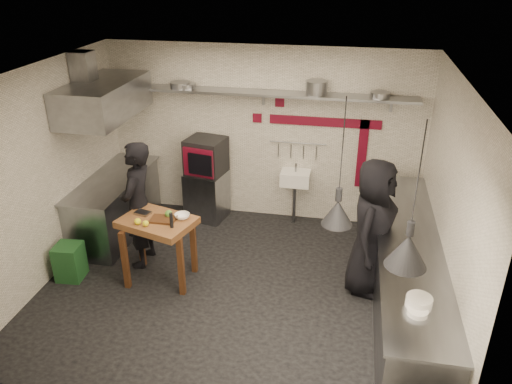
% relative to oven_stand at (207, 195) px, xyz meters
% --- Properties ---
extents(floor, '(5.00, 5.00, 0.00)m').
position_rel_oven_stand_xyz_m(floor, '(0.89, -1.80, -0.40)').
color(floor, black).
rests_on(floor, ground).
extents(ceiling, '(5.00, 5.00, 0.00)m').
position_rel_oven_stand_xyz_m(ceiling, '(0.89, -1.80, 2.40)').
color(ceiling, beige).
rests_on(ceiling, floor).
extents(wall_back, '(5.00, 0.04, 2.80)m').
position_rel_oven_stand_xyz_m(wall_back, '(0.89, 0.30, 1.00)').
color(wall_back, white).
rests_on(wall_back, floor).
extents(wall_front, '(5.00, 0.04, 2.80)m').
position_rel_oven_stand_xyz_m(wall_front, '(0.89, -3.90, 1.00)').
color(wall_front, white).
rests_on(wall_front, floor).
extents(wall_left, '(0.04, 4.20, 2.80)m').
position_rel_oven_stand_xyz_m(wall_left, '(-1.61, -1.80, 1.00)').
color(wall_left, white).
rests_on(wall_left, floor).
extents(wall_right, '(0.04, 4.20, 2.80)m').
position_rel_oven_stand_xyz_m(wall_right, '(3.39, -1.80, 1.00)').
color(wall_right, white).
rests_on(wall_right, floor).
extents(red_band_horiz, '(1.70, 0.02, 0.14)m').
position_rel_oven_stand_xyz_m(red_band_horiz, '(1.84, 0.28, 1.28)').
color(red_band_horiz, maroon).
rests_on(red_band_horiz, wall_back).
extents(red_band_vert, '(0.14, 0.02, 1.10)m').
position_rel_oven_stand_xyz_m(red_band_vert, '(2.44, 0.28, 0.80)').
color(red_band_vert, maroon).
rests_on(red_band_vert, wall_back).
extents(red_tile_a, '(0.14, 0.02, 0.14)m').
position_rel_oven_stand_xyz_m(red_tile_a, '(1.14, 0.28, 1.55)').
color(red_tile_a, maroon).
rests_on(red_tile_a, wall_back).
extents(red_tile_b, '(0.14, 0.02, 0.14)m').
position_rel_oven_stand_xyz_m(red_tile_b, '(0.79, 0.28, 1.28)').
color(red_tile_b, maroon).
rests_on(red_tile_b, wall_back).
extents(back_shelf, '(4.60, 0.34, 0.04)m').
position_rel_oven_stand_xyz_m(back_shelf, '(0.89, 0.12, 1.72)').
color(back_shelf, slate).
rests_on(back_shelf, wall_back).
extents(shelf_bracket_left, '(0.04, 0.06, 0.24)m').
position_rel_oven_stand_xyz_m(shelf_bracket_left, '(-1.01, 0.27, 1.62)').
color(shelf_bracket_left, slate).
rests_on(shelf_bracket_left, wall_back).
extents(shelf_bracket_mid, '(0.04, 0.06, 0.24)m').
position_rel_oven_stand_xyz_m(shelf_bracket_mid, '(0.89, 0.27, 1.62)').
color(shelf_bracket_mid, slate).
rests_on(shelf_bracket_mid, wall_back).
extents(shelf_bracket_right, '(0.04, 0.06, 0.24)m').
position_rel_oven_stand_xyz_m(shelf_bracket_right, '(2.79, 0.27, 1.62)').
color(shelf_bracket_right, slate).
rests_on(shelf_bracket_right, wall_back).
extents(pan_far_left, '(0.33, 0.33, 0.09)m').
position_rel_oven_stand_xyz_m(pan_far_left, '(-0.38, 0.12, 1.79)').
color(pan_far_left, slate).
rests_on(pan_far_left, back_shelf).
extents(pan_mid_left, '(0.35, 0.35, 0.07)m').
position_rel_oven_stand_xyz_m(pan_mid_left, '(-0.27, 0.12, 1.78)').
color(pan_mid_left, slate).
rests_on(pan_mid_left, back_shelf).
extents(stock_pot, '(0.37, 0.37, 0.20)m').
position_rel_oven_stand_xyz_m(stock_pot, '(1.70, 0.12, 1.84)').
color(stock_pot, slate).
rests_on(stock_pot, back_shelf).
extents(pan_right, '(0.35, 0.35, 0.08)m').
position_rel_oven_stand_xyz_m(pan_right, '(2.61, 0.12, 1.78)').
color(pan_right, slate).
rests_on(pan_right, back_shelf).
extents(oven_stand, '(0.70, 0.65, 0.80)m').
position_rel_oven_stand_xyz_m(oven_stand, '(0.00, 0.00, 0.00)').
color(oven_stand, slate).
rests_on(oven_stand, floor).
extents(combi_oven, '(0.66, 0.63, 0.58)m').
position_rel_oven_stand_xyz_m(combi_oven, '(0.02, 0.01, 0.69)').
color(combi_oven, black).
rests_on(combi_oven, oven_stand).
extents(oven_door, '(0.50, 0.13, 0.46)m').
position_rel_oven_stand_xyz_m(oven_door, '(-0.02, -0.29, 0.69)').
color(oven_door, maroon).
rests_on(oven_door, combi_oven).
extents(oven_glass, '(0.40, 0.09, 0.34)m').
position_rel_oven_stand_xyz_m(oven_glass, '(0.03, -0.36, 0.69)').
color(oven_glass, black).
rests_on(oven_glass, oven_door).
extents(hand_sink, '(0.46, 0.34, 0.22)m').
position_rel_oven_stand_xyz_m(hand_sink, '(1.44, 0.12, 0.38)').
color(hand_sink, white).
rests_on(hand_sink, wall_back).
extents(sink_tap, '(0.03, 0.03, 0.14)m').
position_rel_oven_stand_xyz_m(sink_tap, '(1.44, 0.12, 0.56)').
color(sink_tap, slate).
rests_on(sink_tap, hand_sink).
extents(sink_drain, '(0.06, 0.06, 0.66)m').
position_rel_oven_stand_xyz_m(sink_drain, '(1.44, 0.08, -0.06)').
color(sink_drain, slate).
rests_on(sink_drain, floor).
extents(utensil_rail, '(0.90, 0.02, 0.02)m').
position_rel_oven_stand_xyz_m(utensil_rail, '(1.44, 0.26, 0.92)').
color(utensil_rail, slate).
rests_on(utensil_rail, wall_back).
extents(counter_right, '(0.70, 3.80, 0.90)m').
position_rel_oven_stand_xyz_m(counter_right, '(3.04, -1.80, 0.05)').
color(counter_right, slate).
rests_on(counter_right, floor).
extents(counter_right_top, '(0.76, 3.90, 0.03)m').
position_rel_oven_stand_xyz_m(counter_right_top, '(3.04, -1.80, 0.52)').
color(counter_right_top, slate).
rests_on(counter_right_top, counter_right).
extents(plate_stack, '(0.31, 0.31, 0.11)m').
position_rel_oven_stand_xyz_m(plate_stack, '(3.01, -3.02, 0.59)').
color(plate_stack, white).
rests_on(plate_stack, counter_right_top).
extents(small_bowl_right, '(0.25, 0.25, 0.05)m').
position_rel_oven_stand_xyz_m(small_bowl_right, '(2.99, -3.14, 0.56)').
color(small_bowl_right, white).
rests_on(small_bowl_right, counter_right_top).
extents(counter_left, '(0.70, 1.90, 0.90)m').
position_rel_oven_stand_xyz_m(counter_left, '(-1.26, -0.75, 0.05)').
color(counter_left, slate).
rests_on(counter_left, floor).
extents(counter_left_top, '(0.76, 2.00, 0.03)m').
position_rel_oven_stand_xyz_m(counter_left_top, '(-1.26, -0.75, 0.52)').
color(counter_left_top, slate).
rests_on(counter_left_top, counter_left).
extents(extractor_hood, '(0.78, 1.60, 0.50)m').
position_rel_oven_stand_xyz_m(extractor_hood, '(-1.21, -0.75, 1.75)').
color(extractor_hood, slate).
rests_on(extractor_hood, ceiling).
extents(hood_duct, '(0.28, 0.28, 0.50)m').
position_rel_oven_stand_xyz_m(hood_duct, '(-1.46, -0.75, 2.15)').
color(hood_duct, slate).
rests_on(hood_duct, ceiling).
extents(green_bin, '(0.36, 0.36, 0.50)m').
position_rel_oven_stand_xyz_m(green_bin, '(-1.33, -2.03, -0.15)').
color(green_bin, '#1C4F22').
rests_on(green_bin, floor).
extents(prep_table, '(1.06, 0.87, 0.92)m').
position_rel_oven_stand_xyz_m(prep_table, '(-0.11, -1.83, 0.06)').
color(prep_table, brown).
rests_on(prep_table, floor).
extents(cutting_board, '(0.33, 0.23, 0.02)m').
position_rel_oven_stand_xyz_m(cutting_board, '(-0.02, -1.84, 0.53)').
color(cutting_board, '#4B2914').
rests_on(cutting_board, prep_table).
extents(pepper_mill, '(0.05, 0.05, 0.20)m').
position_rel_oven_stand_xyz_m(pepper_mill, '(0.15, -1.99, 0.62)').
color(pepper_mill, black).
rests_on(pepper_mill, prep_table).
extents(lemon_a, '(0.10, 0.10, 0.09)m').
position_rel_oven_stand_xyz_m(lemon_a, '(-0.30, -2.00, 0.56)').
color(lemon_a, yellow).
rests_on(lemon_a, prep_table).
extents(lemon_b, '(0.10, 0.10, 0.08)m').
position_rel_oven_stand_xyz_m(lemon_b, '(-0.18, -2.02, 0.56)').
color(lemon_b, yellow).
rests_on(lemon_b, prep_table).
extents(veg_ball, '(0.13, 0.13, 0.10)m').
position_rel_oven_stand_xyz_m(veg_ball, '(0.02, -1.75, 0.57)').
color(veg_ball, '#508B2E').
rests_on(veg_ball, prep_table).
extents(steel_tray, '(0.23, 0.18, 0.03)m').
position_rel_oven_stand_xyz_m(steel_tray, '(-0.35, -1.73, 0.54)').
color(steel_tray, slate).
rests_on(steel_tray, prep_table).
extents(bowl, '(0.24, 0.24, 0.06)m').
position_rel_oven_stand_xyz_m(bowl, '(0.20, -1.74, 0.55)').
color(bowl, white).
rests_on(bowl, prep_table).
extents(heat_lamp_near, '(0.37, 0.37, 1.37)m').
position_rel_oven_stand_xyz_m(heat_lamp_near, '(2.17, -2.44, 1.72)').
color(heat_lamp_near, black).
rests_on(heat_lamp_near, ceiling).
extents(heat_lamp_far, '(0.47, 0.47, 1.40)m').
position_rel_oven_stand_xyz_m(heat_lamp_far, '(2.83, -3.05, 1.70)').
color(heat_lamp_far, black).
rests_on(heat_lamp_far, ceiling).
extents(chef_left, '(0.45, 0.67, 1.81)m').
position_rel_oven_stand_xyz_m(chef_left, '(-0.52, -1.47, 0.50)').
color(chef_left, black).
rests_on(chef_left, floor).
extents(chef_right, '(0.82, 1.02, 1.82)m').
position_rel_oven_stand_xyz_m(chef_right, '(2.60, -1.50, 0.51)').
color(chef_right, black).
rests_on(chef_right, floor).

